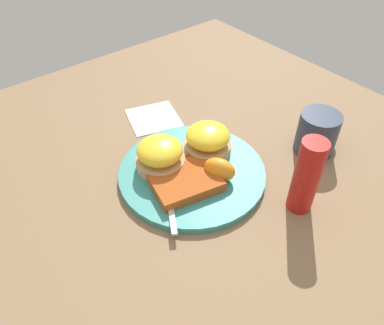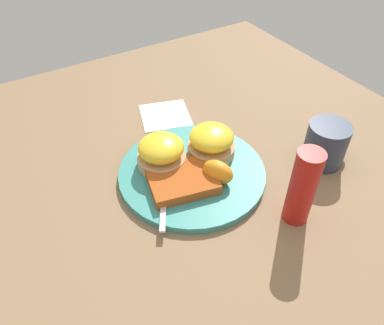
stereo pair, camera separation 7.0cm
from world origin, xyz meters
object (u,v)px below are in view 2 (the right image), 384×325
Objects in this scene: sandwich_benedict_left at (211,142)px; sandwich_benedict_right at (161,152)px; fork at (165,173)px; condiment_bottle at (302,187)px; orange_wedge at (218,172)px; cup at (326,144)px; hashbrown_patty at (182,180)px.

sandwich_benedict_left is 0.10m from sandwich_benedict_right.
fork is 1.50× the size of condiment_bottle.
fork is at bearing -107.43° from sandwich_benedict_right.
fork is at bearing 138.67° from orange_wedge.
sandwich_benedict_left is at bearing 65.72° from orange_wedge.
fork is (-0.11, -0.00, -0.03)m from sandwich_benedict_left.
orange_wedge is 0.41× the size of condiment_bottle.
sandwich_benedict_left is at bearing 147.22° from cup.
hashbrown_patty is 0.55× the size of fork.
condiment_bottle is (0.14, -0.22, 0.03)m from sandwich_benedict_right.
sandwich_benedict_right is 0.07m from hashbrown_patty.
hashbrown_patty is 0.07m from orange_wedge.
hashbrown_patty is at bearing -84.92° from sandwich_benedict_right.
fork is 1.99× the size of cup.
condiment_bottle is (0.07, -0.13, 0.04)m from orange_wedge.
fork is at bearing 158.36° from cup.
condiment_bottle reaches higher than fork.
sandwich_benedict_right is 0.78× the size of hashbrown_patty.
sandwich_benedict_right is 0.32m from cup.
orange_wedge is (0.07, -0.09, -0.01)m from sandwich_benedict_right.
sandwich_benedict_right is (-0.10, 0.02, 0.00)m from sandwich_benedict_left.
sandwich_benedict_right is 0.43× the size of fork.
hashbrown_patty is (0.01, -0.07, -0.02)m from sandwich_benedict_right.
fork is at bearing 109.66° from hashbrown_patty.
hashbrown_patty is (-0.09, -0.04, -0.02)m from sandwich_benedict_left.
cup is 0.75× the size of condiment_bottle.
orange_wedge is at bearing -114.28° from sandwich_benedict_left.
sandwich_benedict_left is 0.10m from hashbrown_patty.
sandwich_benedict_right is 0.86× the size of cup.
sandwich_benedict_left is 1.57× the size of orange_wedge.
hashbrown_patty is at bearing -154.26° from sandwich_benedict_left.
fork is 0.32m from cup.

